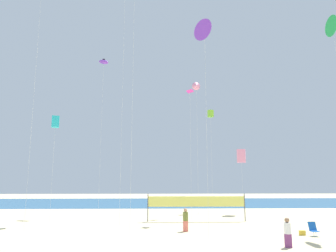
# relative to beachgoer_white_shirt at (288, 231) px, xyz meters

# --- Properties ---
(ground_plane) EXTENTS (120.00, 120.00, 0.00)m
(ground_plane) POSITION_rel_beachgoer_white_shirt_xyz_m (-6.46, -0.34, -0.86)
(ground_plane) COLOR beige
(ocean_band) EXTENTS (120.00, 20.00, 0.01)m
(ocean_band) POSITION_rel_beachgoer_white_shirt_xyz_m (-6.46, 32.30, -0.85)
(ocean_band) COLOR #28608C
(ocean_band) RESTS_ON ground
(beachgoer_white_shirt) EXTENTS (0.37, 0.37, 1.60)m
(beachgoer_white_shirt) POSITION_rel_beachgoer_white_shirt_xyz_m (0.00, 0.00, 0.00)
(beachgoer_white_shirt) COLOR #7A3872
(beachgoer_white_shirt) RESTS_ON ground
(beachgoer_olive_shirt) EXTENTS (0.37, 0.37, 1.63)m
(beachgoer_olive_shirt) POSITION_rel_beachgoer_white_shirt_xyz_m (-5.24, 5.39, 0.02)
(beachgoer_olive_shirt) COLOR #EA7260
(beachgoer_olive_shirt) RESTS_ON ground
(folding_beach_chair) EXTENTS (0.52, 0.65, 0.89)m
(folding_beach_chair) POSITION_rel_beachgoer_white_shirt_xyz_m (3.13, 3.44, -0.39)
(folding_beach_chair) COLOR #1959B2
(folding_beach_chair) RESTS_ON ground
(volleyball_net) EXTENTS (8.73, 0.09, 2.40)m
(volleyball_net) POSITION_rel_beachgoer_white_shirt_xyz_m (-3.83, 10.51, 0.78)
(volleyball_net) COLOR #4C4C51
(volleyball_net) RESTS_ON ground
(beach_handbag) EXTENTS (0.39, 0.19, 0.31)m
(beach_handbag) POSITION_rel_beachgoer_white_shirt_xyz_m (2.47, 3.67, -0.70)
(beach_handbag) COLOR gold
(beach_handbag) RESTS_ON ground
(kite_lime_box) EXTENTS (0.73, 0.73, 12.00)m
(kite_lime_box) POSITION_rel_beachgoer_white_shirt_xyz_m (-0.92, 19.11, 10.67)
(kite_lime_box) COLOR silver
(kite_lime_box) RESTS_ON ground
(kite_pink_box) EXTENTS (1.15, 1.15, 6.93)m
(kite_pink_box) POSITION_rel_beachgoer_white_shirt_xyz_m (1.90, 16.27, 5.34)
(kite_pink_box) COLOR silver
(kite_pink_box) RESTS_ON ground
(kite_violet_delta) EXTENTS (1.37, 1.42, 14.70)m
(kite_violet_delta) POSITION_rel_beachgoer_white_shirt_xyz_m (-4.05, 2.32, 13.06)
(kite_violet_delta) COLOR silver
(kite_violet_delta) RESTS_ON ground
(kite_pink_delta) EXTENTS (0.97, 0.47, 14.53)m
(kite_pink_delta) POSITION_rel_beachgoer_white_shirt_xyz_m (-3.01, 15.79, 13.17)
(kite_pink_delta) COLOR silver
(kite_pink_delta) RESTS_ON ground
(kite_magenta_diamond) EXTENTS (0.79, 0.80, 12.27)m
(kite_magenta_diamond) POSITION_rel_beachgoer_white_shirt_xyz_m (-4.25, 11.03, 11.08)
(kite_magenta_diamond) COLOR silver
(kite_magenta_diamond) RESTS_ON ground
(kite_violet_inflatable) EXTENTS (1.51, 1.14, 17.58)m
(kite_violet_inflatable) POSITION_rel_beachgoer_white_shirt_xyz_m (-13.70, 16.79, 16.24)
(kite_violet_inflatable) COLOR silver
(kite_violet_inflatable) RESTS_ON ground
(kite_cyan_box) EXTENTS (0.79, 0.79, 9.24)m
(kite_cyan_box) POSITION_rel_beachgoer_white_shirt_xyz_m (-16.42, 9.61, 7.87)
(kite_cyan_box) COLOR silver
(kite_cyan_box) RESTS_ON ground
(kite_green_delta) EXTENTS (0.46, 1.79, 17.16)m
(kite_green_delta) POSITION_rel_beachgoer_white_shirt_xyz_m (7.28, 5.84, 15.40)
(kite_green_delta) COLOR silver
(kite_green_delta) RESTS_ON ground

